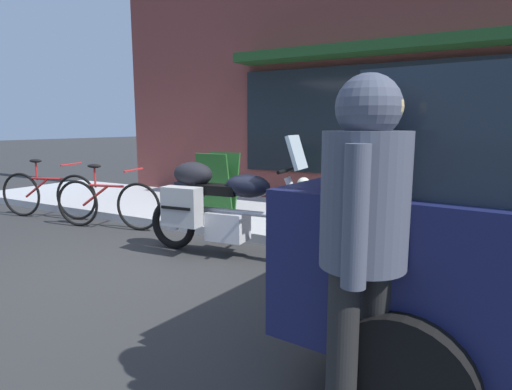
% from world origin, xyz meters
% --- Properties ---
extents(ground_plane, '(80.00, 80.00, 0.00)m').
position_xyz_m(ground_plane, '(0.00, 0.00, 0.00)').
color(ground_plane, '#2D2D2D').
extents(touring_motorcycle, '(2.20, 0.79, 1.38)m').
position_xyz_m(touring_motorcycle, '(0.46, 0.70, 0.60)').
color(touring_motorcycle, black).
rests_on(touring_motorcycle, ground_plane).
extents(parked_bicycle, '(1.64, 0.58, 0.93)m').
position_xyz_m(parked_bicycle, '(-1.72, 1.00, 0.37)').
color(parked_bicycle, black).
rests_on(parked_bicycle, ground_plane).
extents(pedestrian_walking, '(0.43, 0.56, 1.69)m').
position_xyz_m(pedestrian_walking, '(2.66, -1.39, 1.07)').
color(pedestrian_walking, black).
rests_on(pedestrian_walking, ground_plane).
extents(sandwich_board_sign, '(0.55, 0.41, 0.94)m').
position_xyz_m(sandwich_board_sign, '(-0.57, 2.15, 0.60)').
color(sandwich_board_sign, '#1E511E').
rests_on(sandwich_board_sign, sidewalk_curb).
extents(second_bicycle_by_cafe, '(1.70, 0.62, 0.95)m').
position_xyz_m(second_bicycle_by_cafe, '(-3.11, 1.02, 0.39)').
color(second_bicycle_by_cafe, black).
rests_on(second_bicycle_by_cafe, ground_plane).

